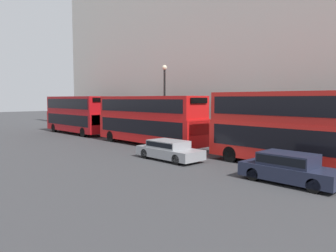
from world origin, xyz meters
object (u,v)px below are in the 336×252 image
(car_dark_sedan, at_px, (289,167))
(car_hatchback, at_px, (169,149))
(bus_third_in_queue, at_px, (77,113))
(pedestrian, at_px, (169,134))
(bus_leading, at_px, (293,126))
(bus_second_in_queue, at_px, (149,118))

(car_dark_sedan, height_order, car_hatchback, car_dark_sedan)
(bus_third_in_queue, bearing_deg, car_hatchback, -100.31)
(car_dark_sedan, height_order, pedestrian, pedestrian)
(bus_leading, distance_m, bus_second_in_queue, 12.75)
(car_hatchback, bearing_deg, pedestrian, 46.05)
(car_dark_sedan, relative_size, car_hatchback, 0.98)
(car_dark_sedan, bearing_deg, bus_second_in_queue, 76.57)
(bus_second_in_queue, height_order, pedestrian, bus_second_in_queue)
(bus_second_in_queue, bearing_deg, bus_leading, -90.00)
(bus_leading, distance_m, car_dark_sedan, 4.07)
(bus_leading, relative_size, pedestrian, 6.05)
(bus_second_in_queue, height_order, car_dark_sedan, bus_second_in_queue)
(bus_leading, distance_m, car_hatchback, 7.71)
(bus_second_in_queue, relative_size, car_dark_sedan, 2.49)
(bus_second_in_queue, relative_size, car_hatchback, 2.45)
(car_hatchback, relative_size, pedestrian, 2.76)
(bus_leading, bearing_deg, bus_second_in_queue, 90.00)
(bus_second_in_queue, xyz_separation_m, bus_third_in_queue, (0.00, 12.64, 0.01))
(bus_leading, height_order, bus_third_in_queue, bus_leading)
(bus_leading, distance_m, bus_third_in_queue, 25.38)
(bus_leading, bearing_deg, pedestrian, 78.27)
(pedestrian, bearing_deg, bus_third_in_queue, 102.34)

